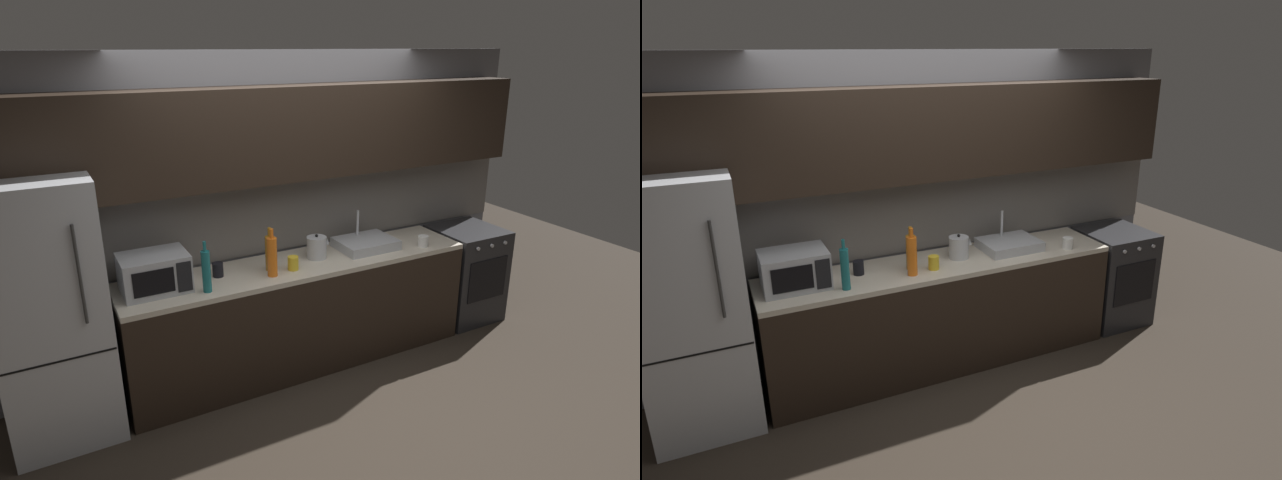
{
  "view_description": "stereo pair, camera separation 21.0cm",
  "coord_description": "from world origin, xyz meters",
  "views": [
    {
      "loc": [
        -1.79,
        -2.71,
        2.53
      ],
      "look_at": [
        0.18,
        0.9,
        1.06
      ],
      "focal_mm": 30.66,
      "sensor_mm": 36.0,
      "label": 1
    },
    {
      "loc": [
        -1.61,
        -2.81,
        2.53
      ],
      "look_at": [
        0.18,
        0.9,
        1.06
      ],
      "focal_mm": 30.66,
      "sensor_mm": 36.0,
      "label": 2
    }
  ],
  "objects": [
    {
      "name": "mug_dark",
      "position": [
        -0.67,
        0.95,
        0.95
      ],
      "size": [
        0.08,
        0.08,
        0.11
      ],
      "primitive_type": "cylinder",
      "color": "black",
      "rests_on": "counter_run"
    },
    {
      "name": "wine_bottle_amber",
      "position": [
        -0.27,
        0.88,
        1.04
      ],
      "size": [
        0.08,
        0.08,
        0.34
      ],
      "color": "#B27019",
      "rests_on": "counter_run"
    },
    {
      "name": "counter_run",
      "position": [
        0.0,
        0.9,
        0.45
      ],
      "size": [
        2.86,
        0.6,
        0.9
      ],
      "color": "black",
      "rests_on": "ground"
    },
    {
      "name": "kettle",
      "position": [
        0.16,
        0.93,
        0.99
      ],
      "size": [
        0.2,
        0.16,
        0.2
      ],
      "color": "#B7BABF",
      "rests_on": "counter_run"
    },
    {
      "name": "mug_yellow",
      "position": [
        -0.12,
        0.8,
        0.95
      ],
      "size": [
        0.08,
        0.08,
        0.11
      ],
      "primitive_type": "cylinder",
      "color": "gold",
      "rests_on": "counter_run"
    },
    {
      "name": "mug_white",
      "position": [
        1.09,
        0.72,
        0.95
      ],
      "size": [
        0.09,
        0.09,
        0.1
      ],
      "primitive_type": "cylinder",
      "color": "silver",
      "rests_on": "counter_run"
    },
    {
      "name": "wine_bottle_orange",
      "position": [
        -0.3,
        0.76,
        1.06
      ],
      "size": [
        0.08,
        0.08,
        0.37
      ],
      "color": "orange",
      "rests_on": "counter_run"
    },
    {
      "name": "oven_range",
      "position": [
        1.77,
        0.9,
        0.45
      ],
      "size": [
        0.6,
        0.62,
        0.9
      ],
      "color": "#232326",
      "rests_on": "ground"
    },
    {
      "name": "sink_basin",
      "position": [
        0.63,
        0.93,
        0.94
      ],
      "size": [
        0.48,
        0.38,
        0.3
      ],
      "color": "#ADAFB5",
      "rests_on": "counter_run"
    },
    {
      "name": "refrigerator",
      "position": [
        -1.81,
        0.9,
        0.9
      ],
      "size": [
        0.68,
        0.69,
        1.8
      ],
      "color": "#B7BABF",
      "rests_on": "ground"
    },
    {
      "name": "back_wall",
      "position": [
        0.0,
        1.2,
        1.55
      ],
      "size": [
        4.6,
        0.44,
        2.5
      ],
      "color": "slate",
      "rests_on": "ground"
    },
    {
      "name": "wine_bottle_teal",
      "position": [
        -0.82,
        0.73,
        1.06
      ],
      "size": [
        0.06,
        0.06,
        0.37
      ],
      "color": "#19666B",
      "rests_on": "counter_run"
    },
    {
      "name": "microwave",
      "position": [
        -1.13,
        0.92,
        1.04
      ],
      "size": [
        0.46,
        0.35,
        0.27
      ],
      "color": "#A8AAAF",
      "rests_on": "counter_run"
    },
    {
      "name": "ground_plane",
      "position": [
        0.0,
        0.0,
        0.0
      ],
      "size": [
        10.0,
        10.0,
        0.0
      ],
      "primitive_type": "plane",
      "color": "#2D261E"
    }
  ]
}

